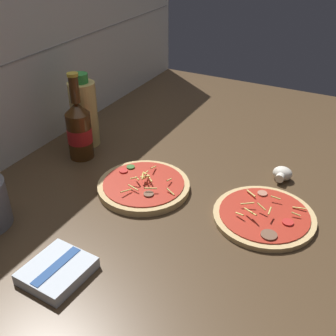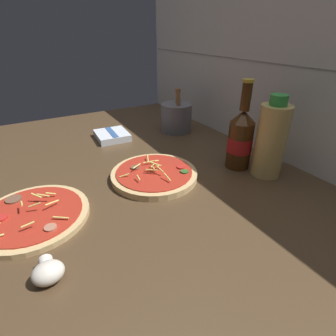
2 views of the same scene
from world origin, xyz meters
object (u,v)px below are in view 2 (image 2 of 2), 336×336
Objects in this scene: pizza_far at (154,174)px; utensil_crock at (176,117)px; oil_bottle at (271,140)px; pizza_near at (33,216)px; mushroom_left at (48,272)px; beer_bottle at (240,138)px; dish_towel at (112,135)px.

pizza_far is 1.37× the size of utensil_crock.
pizza_far is at bearing -115.99° from oil_bottle.
mushroom_left is at bearing 2.12° from pizza_near.
beer_bottle reaches higher than pizza_far.
oil_bottle is (11.21, 58.98, 9.43)cm from pizza_near.
oil_bottle reaches higher than pizza_near.
oil_bottle is 1.69× the size of dish_towel.
beer_bottle is at bearing 86.01° from pizza_near.
beer_bottle is 57.01cm from mushroom_left.
beer_bottle is 35.30cm from utensil_crock.
mushroom_left is at bearing -75.04° from beer_bottle.
oil_bottle reaches higher than dish_towel.
utensil_crock is (-49.75, 55.03, 3.79)cm from mushroom_left.
pizza_near is 30.98cm from pizza_far.
mushroom_left is (7.24, -58.29, -8.39)cm from oil_bottle.
utensil_crock is (-35.15, 0.37, -3.28)cm from beer_bottle.
oil_bottle is at bearing 26.30° from beer_bottle.
pizza_near reaches higher than mushroom_left.
dish_towel is (-36.15, 30.67, 0.46)cm from pizza_near.
utensil_crock reaches higher than mushroom_left.
pizza_near is 18.50cm from mushroom_left.
dish_towel is at bearing -100.98° from utensil_crock.
mushroom_left is 0.41× the size of dish_towel.
dish_towel is (-54.61, 29.99, -0.58)cm from mushroom_left.
pizza_far is 32.57cm from oil_bottle.
pizza_far is at bearing 0.36° from dish_towel.
pizza_far is at bearing 124.73° from mushroom_left.
beer_bottle reaches higher than dish_towel.
pizza_far is at bearing 94.59° from pizza_near.
pizza_near is 1.07× the size of oil_bottle.
pizza_far is (-2.48, 30.88, 0.25)cm from pizza_near.
beer_bottle is 8.31cm from oil_bottle.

